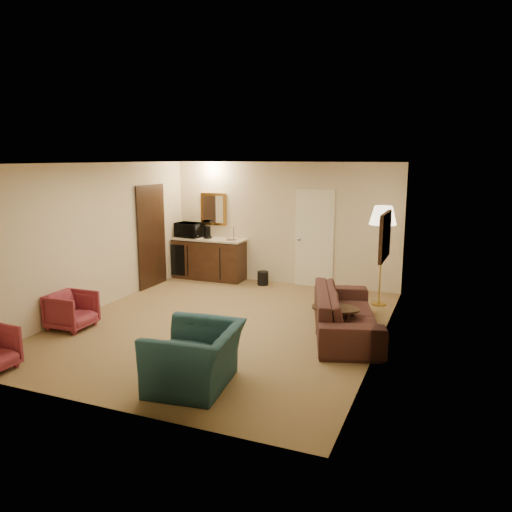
{
  "coord_description": "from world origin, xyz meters",
  "views": [
    {
      "loc": [
        3.42,
        -7.04,
        2.68
      ],
      "look_at": [
        0.38,
        0.5,
        1.08
      ],
      "focal_mm": 35.0,
      "sensor_mm": 36.0,
      "label": 1
    }
  ],
  "objects_px": {
    "coffee_table": "(335,320)",
    "coffee_maker": "(207,232)",
    "rose_chair_near": "(72,309)",
    "floor_lamp": "(381,256)",
    "teal_armchair": "(195,347)",
    "wetbar_cabinet": "(209,259)",
    "waste_bin": "(263,278)",
    "microwave": "(189,228)",
    "sofa": "(346,305)"
  },
  "relations": [
    {
      "from": "floor_lamp",
      "to": "waste_bin",
      "type": "bearing_deg",
      "value": 167.29
    },
    {
      "from": "coffee_table",
      "to": "waste_bin",
      "type": "bearing_deg",
      "value": 131.53
    },
    {
      "from": "sofa",
      "to": "waste_bin",
      "type": "xyz_separation_m",
      "value": [
        -2.28,
        2.33,
        -0.31
      ]
    },
    {
      "from": "teal_armchair",
      "to": "waste_bin",
      "type": "relative_size",
      "value": 3.78
    },
    {
      "from": "teal_armchair",
      "to": "waste_bin",
      "type": "distance_m",
      "value": 4.92
    },
    {
      "from": "rose_chair_near",
      "to": "waste_bin",
      "type": "bearing_deg",
      "value": -27.56
    },
    {
      "from": "rose_chair_near",
      "to": "floor_lamp",
      "type": "relative_size",
      "value": 0.35
    },
    {
      "from": "teal_armchair",
      "to": "microwave",
      "type": "height_order",
      "value": "microwave"
    },
    {
      "from": "teal_armchair",
      "to": "rose_chair_near",
      "type": "bearing_deg",
      "value": -117.96
    },
    {
      "from": "floor_lamp",
      "to": "microwave",
      "type": "distance_m",
      "value": 4.4
    },
    {
      "from": "wetbar_cabinet",
      "to": "teal_armchair",
      "type": "xyz_separation_m",
      "value": [
        2.32,
        -4.87,
        0.03
      ]
    },
    {
      "from": "wetbar_cabinet",
      "to": "coffee_table",
      "type": "distance_m",
      "value": 4.25
    },
    {
      "from": "coffee_maker",
      "to": "rose_chair_near",
      "type": "bearing_deg",
      "value": -104.22
    },
    {
      "from": "wetbar_cabinet",
      "to": "coffee_table",
      "type": "bearing_deg",
      "value": -35.67
    },
    {
      "from": "wetbar_cabinet",
      "to": "coffee_maker",
      "type": "distance_m",
      "value": 0.6
    },
    {
      "from": "coffee_table",
      "to": "coffee_maker",
      "type": "distance_m",
      "value": 4.33
    },
    {
      "from": "sofa",
      "to": "waste_bin",
      "type": "height_order",
      "value": "sofa"
    },
    {
      "from": "wetbar_cabinet",
      "to": "waste_bin",
      "type": "height_order",
      "value": "wetbar_cabinet"
    },
    {
      "from": "waste_bin",
      "to": "coffee_maker",
      "type": "relative_size",
      "value": 1.08
    },
    {
      "from": "rose_chair_near",
      "to": "coffee_maker",
      "type": "bearing_deg",
      "value": -8.8
    },
    {
      "from": "microwave",
      "to": "teal_armchair",
      "type": "bearing_deg",
      "value": -52.62
    },
    {
      "from": "floor_lamp",
      "to": "microwave",
      "type": "xyz_separation_m",
      "value": [
        -4.35,
        0.65,
        0.2
      ]
    },
    {
      "from": "wetbar_cabinet",
      "to": "rose_chair_near",
      "type": "xyz_separation_m",
      "value": [
        -0.5,
        -3.8,
        -0.14
      ]
    },
    {
      "from": "wetbar_cabinet",
      "to": "coffee_maker",
      "type": "height_order",
      "value": "coffee_maker"
    },
    {
      "from": "sofa",
      "to": "floor_lamp",
      "type": "distance_m",
      "value": 1.84
    },
    {
      "from": "coffee_maker",
      "to": "wetbar_cabinet",
      "type": "bearing_deg",
      "value": 40.44
    },
    {
      "from": "wetbar_cabinet",
      "to": "rose_chair_near",
      "type": "height_order",
      "value": "wetbar_cabinet"
    },
    {
      "from": "microwave",
      "to": "floor_lamp",
      "type": "bearing_deg",
      "value": -1.2
    },
    {
      "from": "teal_armchair",
      "to": "coffee_maker",
      "type": "bearing_deg",
      "value": -161.36
    },
    {
      "from": "teal_armchair",
      "to": "floor_lamp",
      "type": "distance_m",
      "value": 4.52
    },
    {
      "from": "rose_chair_near",
      "to": "floor_lamp",
      "type": "bearing_deg",
      "value": -55.59
    },
    {
      "from": "coffee_maker",
      "to": "floor_lamp",
      "type": "bearing_deg",
      "value": -16.06
    },
    {
      "from": "coffee_table",
      "to": "coffee_maker",
      "type": "xyz_separation_m",
      "value": [
        -3.47,
        2.45,
        0.84
      ]
    },
    {
      "from": "rose_chair_near",
      "to": "coffee_table",
      "type": "xyz_separation_m",
      "value": [
        3.95,
        1.32,
        -0.11
      ]
    },
    {
      "from": "teal_armchair",
      "to": "rose_chair_near",
      "type": "height_order",
      "value": "teal_armchair"
    },
    {
      "from": "microwave",
      "to": "waste_bin",
      "type": "bearing_deg",
      "value": 4.72
    },
    {
      "from": "sofa",
      "to": "coffee_table",
      "type": "bearing_deg",
      "value": 98.78
    },
    {
      "from": "wetbar_cabinet",
      "to": "microwave",
      "type": "bearing_deg",
      "value": 178.42
    },
    {
      "from": "sofa",
      "to": "microwave",
      "type": "xyz_separation_m",
      "value": [
        -4.1,
        2.42,
        0.66
      ]
    },
    {
      "from": "sofa",
      "to": "microwave",
      "type": "relative_size",
      "value": 3.96
    },
    {
      "from": "rose_chair_near",
      "to": "waste_bin",
      "type": "xyz_separation_m",
      "value": [
        1.82,
        3.73,
        -0.18
      ]
    },
    {
      "from": "sofa",
      "to": "floor_lamp",
      "type": "bearing_deg",
      "value": -24.82
    },
    {
      "from": "coffee_maker",
      "to": "waste_bin",
      "type": "bearing_deg",
      "value": -9.0
    },
    {
      "from": "teal_armchair",
      "to": "wetbar_cabinet",
      "type": "bearing_deg",
      "value": -161.68
    },
    {
      "from": "teal_armchair",
      "to": "coffee_table",
      "type": "bearing_deg",
      "value": 147.64
    },
    {
      "from": "waste_bin",
      "to": "coffee_maker",
      "type": "bearing_deg",
      "value": 178.0
    },
    {
      "from": "waste_bin",
      "to": "floor_lamp",
      "type": "bearing_deg",
      "value": -12.71
    },
    {
      "from": "floor_lamp",
      "to": "rose_chair_near",
      "type": "bearing_deg",
      "value": -144.01
    },
    {
      "from": "waste_bin",
      "to": "microwave",
      "type": "height_order",
      "value": "microwave"
    },
    {
      "from": "microwave",
      "to": "coffee_maker",
      "type": "distance_m",
      "value": 0.48
    }
  ]
}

